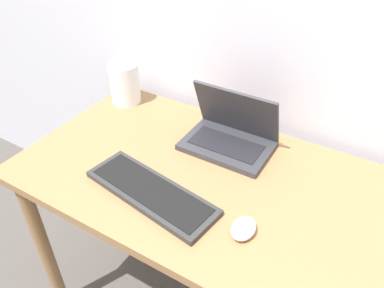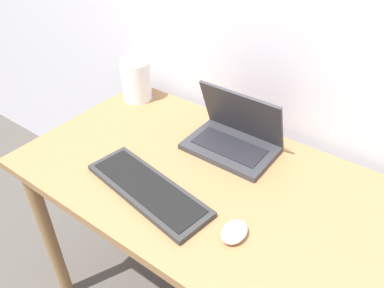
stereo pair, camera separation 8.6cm
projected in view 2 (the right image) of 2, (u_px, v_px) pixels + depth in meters
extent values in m
cube|color=olive|center=(214.00, 185.00, 1.15)|extent=(1.26, 0.67, 0.03)
cylinder|color=olive|center=(50.00, 238.00, 1.47)|extent=(0.05, 0.05, 0.75)
cylinder|color=olive|center=(146.00, 164.00, 1.83)|extent=(0.05, 0.05, 0.75)
cube|color=#333338|center=(230.00, 147.00, 1.26)|extent=(0.29, 0.20, 0.02)
cube|color=black|center=(229.00, 146.00, 1.24)|extent=(0.24, 0.11, 0.00)
cube|color=#333338|center=(242.00, 114.00, 1.23)|extent=(0.29, 0.08, 0.19)
cube|color=black|center=(243.00, 112.00, 1.24)|extent=(0.26, 0.06, 0.16)
cube|color=#2D2D2D|center=(148.00, 189.00, 1.09)|extent=(0.43, 0.20, 0.02)
cube|color=black|center=(148.00, 187.00, 1.09)|extent=(0.40, 0.17, 0.00)
ellipsoid|color=white|center=(234.00, 232.00, 0.96)|extent=(0.06, 0.09, 0.03)
cylinder|color=white|center=(136.00, 80.00, 1.49)|extent=(0.12, 0.12, 0.16)
cone|color=white|center=(134.00, 53.00, 1.43)|extent=(0.11, 0.11, 0.07)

